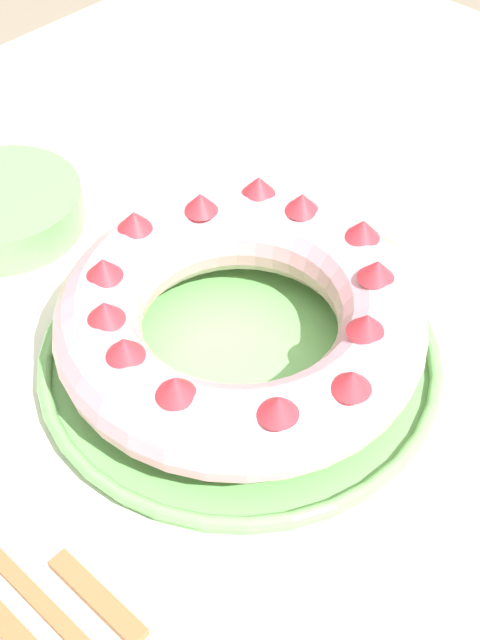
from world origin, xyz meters
name	(u,v)px	position (x,y,z in m)	size (l,w,h in m)	color
dining_table	(225,421)	(0.00, 0.00, 0.66)	(1.47, 1.24, 0.73)	silver
serving_dish	(240,358)	(0.01, -0.01, 0.74)	(0.35, 0.35, 0.02)	#6BB760
bundt_cake	(240,319)	(0.01, -0.01, 0.79)	(0.31, 0.31, 0.09)	#E09EAD
cake_knife	(60,561)	(-0.22, -0.04, 0.73)	(0.02, 0.20, 0.01)	#936038
side_bowl	(2,208)	(-0.01, 0.31, 0.75)	(0.17, 0.17, 0.04)	#6BB760
napkin	(390,189)	(0.31, 0.05, 0.73)	(0.15, 0.11, 0.00)	beige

